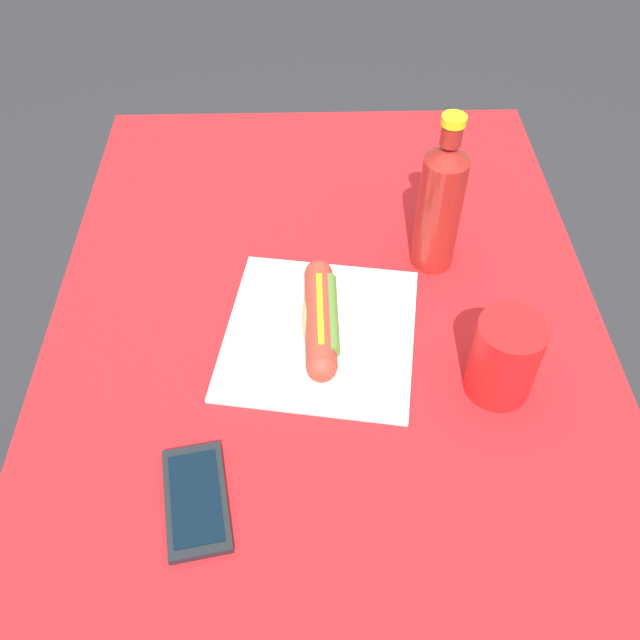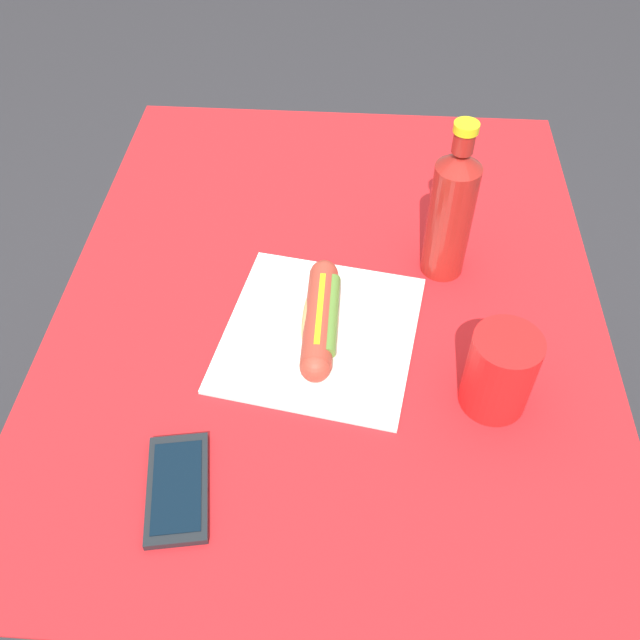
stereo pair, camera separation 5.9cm
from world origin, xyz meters
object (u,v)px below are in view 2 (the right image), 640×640
at_px(soda_bottle, 451,211).
at_px(drinking_cup, 500,372).
at_px(hot_dog, 321,319).
at_px(cell_phone, 178,488).

relative_size(soda_bottle, drinking_cup, 2.14).
height_order(hot_dog, drinking_cup, drinking_cup).
distance_m(hot_dog, soda_bottle, 0.25).
xyz_separation_m(hot_dog, soda_bottle, (-0.15, 0.18, 0.08)).
bearing_deg(soda_bottle, drinking_cup, 12.08).
distance_m(cell_phone, drinking_cup, 0.42).
xyz_separation_m(cell_phone, drinking_cup, (-0.16, 0.38, 0.05)).
relative_size(hot_dog, cell_phone, 1.42).
relative_size(hot_dog, drinking_cup, 1.81).
distance_m(hot_dog, cell_phone, 0.30).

